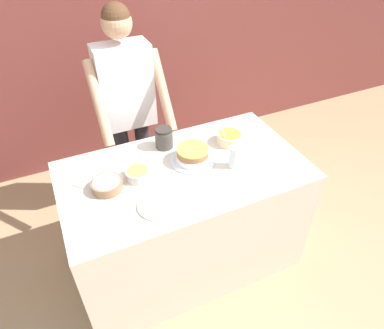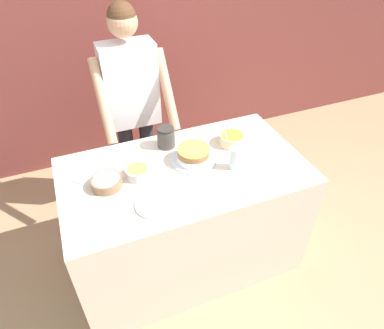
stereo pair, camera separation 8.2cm
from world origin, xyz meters
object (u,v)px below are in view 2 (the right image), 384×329
cake (194,155)px  drinking_glass (235,158)px  person_baker (132,97)px  frosting_bowl_yellow (138,172)px  frosting_bowl_orange (232,139)px  ceramic_plate (155,204)px  stoneware_jar (166,137)px  frosting_bowl_white (107,182)px

cake → drinking_glass: bearing=-36.9°
person_baker → frosting_bowl_yellow: size_ratio=10.70×
cake → frosting_bowl_yellow: size_ratio=1.83×
frosting_bowl_orange → drinking_glass: bearing=-114.1°
frosting_bowl_yellow → frosting_bowl_orange: size_ratio=0.91×
frosting_bowl_yellow → drinking_glass: frosting_bowl_yellow is taller
person_baker → ceramic_plate: size_ratio=7.66×
frosting_bowl_yellow → drinking_glass: 0.63m
cake → stoneware_jar: 0.26m
drinking_glass → person_baker: bearing=116.0°
drinking_glass → ceramic_plate: bearing=-166.7°
drinking_glass → ceramic_plate: size_ratio=0.67×
cake → frosting_bowl_yellow: frosting_bowl_yellow is taller
frosting_bowl_orange → stoneware_jar: bearing=161.4°
person_baker → frosting_bowl_yellow: person_baker is taller
cake → frosting_bowl_orange: 0.34m
person_baker → frosting_bowl_orange: size_ratio=9.77×
frosting_bowl_yellow → frosting_bowl_orange: frosting_bowl_yellow is taller
frosting_bowl_orange → stoneware_jar: size_ratio=1.23×
person_baker → drinking_glass: (0.44, -0.91, -0.08)m
frosting_bowl_orange → frosting_bowl_white: 0.93m
drinking_glass → frosting_bowl_yellow: bearing=166.2°
person_baker → frosting_bowl_white: person_baker is taller
stoneware_jar → ceramic_plate: bearing=-114.9°
cake → frosting_bowl_yellow: 0.39m
frosting_bowl_orange → drinking_glass: size_ratio=1.17×
frosting_bowl_white → drinking_glass: (0.81, -0.13, 0.04)m
cake → person_baker: bearing=106.7°
frosting_bowl_white → frosting_bowl_orange: bearing=7.4°
cake → ceramic_plate: cake is taller
frosting_bowl_white → ceramic_plate: (0.23, -0.27, -0.03)m
ceramic_plate → stoneware_jar: size_ratio=1.56×
frosting_bowl_orange → drinking_glass: (-0.11, -0.25, 0.04)m
ceramic_plate → stoneware_jar: (0.25, 0.54, 0.07)m
drinking_glass → stoneware_jar: size_ratio=1.05×
frosting_bowl_orange → stoneware_jar: 0.47m
ceramic_plate → stoneware_jar: stoneware_jar is taller
frosting_bowl_white → stoneware_jar: frosting_bowl_white is taller
frosting_bowl_white → ceramic_plate: size_ratio=0.81×
frosting_bowl_yellow → drinking_glass: (0.61, -0.15, 0.04)m
frosting_bowl_yellow → frosting_bowl_orange: (0.72, 0.10, 0.01)m
cake → drinking_glass: 0.28m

